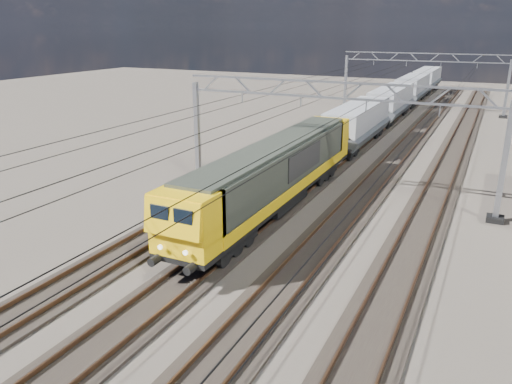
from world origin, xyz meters
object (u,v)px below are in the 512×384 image
at_px(hopper_wagon_third, 412,88).
at_px(hopper_wagon_fourth, 427,78).
at_px(hopper_wagon_lead, 358,122).
at_px(catenary_gantry_mid, 331,135).
at_px(locomotive, 276,172).
at_px(hopper_wagon_mid, 391,101).
at_px(catenary_gantry_far, 422,80).

bearing_deg(hopper_wagon_third, hopper_wagon_fourth, 90.00).
bearing_deg(hopper_wagon_lead, catenary_gantry_mid, -81.92).
bearing_deg(hopper_wagon_fourth, hopper_wagon_lead, -90.00).
distance_m(locomotive, hopper_wagon_fourth, 60.30).
bearing_deg(hopper_wagon_fourth, hopper_wagon_mid, -90.00).
relative_size(catenary_gantry_mid, hopper_wagon_third, 1.53).
bearing_deg(hopper_wagon_third, catenary_gantry_mid, -87.30).
xyz_separation_m(catenary_gantry_far, locomotive, (-2.00, -39.60, -1.58)).
bearing_deg(catenary_gantry_mid, hopper_wagon_lead, 98.08).
relative_size(locomotive, hopper_wagon_lead, 1.62).
xyz_separation_m(catenary_gantry_far, hopper_wagon_lead, (-2.00, -21.91, -1.67)).
bearing_deg(hopper_wagon_lead, locomotive, -90.00).
bearing_deg(locomotive, hopper_wagon_third, 90.00).
xyz_separation_m(catenary_gantry_mid, hopper_wagon_fourth, (-2.00, 56.69, -1.67)).
xyz_separation_m(catenary_gantry_mid, catenary_gantry_far, (0.00, 36.00, 0.00)).
bearing_deg(hopper_wagon_third, hopper_wagon_lead, -90.00).
bearing_deg(hopper_wagon_fourth, catenary_gantry_mid, -87.98).
bearing_deg(hopper_wagon_mid, hopper_wagon_third, 90.00).
xyz_separation_m(hopper_wagon_third, hopper_wagon_fourth, (0.00, 14.20, 0.00)).
relative_size(catenary_gantry_far, hopper_wagon_fourth, 1.53).
height_order(catenary_gantry_far, hopper_wagon_mid, catenary_gantry_far).
relative_size(catenary_gantry_far, hopper_wagon_lead, 1.53).
distance_m(catenary_gantry_mid, hopper_wagon_mid, 28.41).
relative_size(catenary_gantry_far, locomotive, 0.94).
relative_size(catenary_gantry_far, hopper_wagon_third, 1.53).
bearing_deg(hopper_wagon_third, hopper_wagon_mid, -90.00).
xyz_separation_m(catenary_gantry_mid, hopper_wagon_third, (-2.00, 42.49, -1.67)).
relative_size(hopper_wagon_third, hopper_wagon_fourth, 1.00).
height_order(hopper_wagon_lead, hopper_wagon_fourth, same).
xyz_separation_m(hopper_wagon_lead, hopper_wagon_fourth, (0.00, 42.60, 0.00)).
bearing_deg(locomotive, hopper_wagon_lead, 90.00).
height_order(hopper_wagon_lead, hopper_wagon_mid, same).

